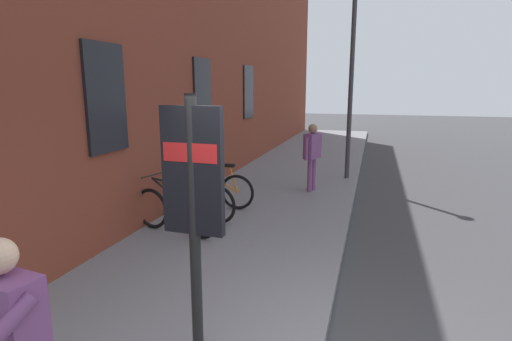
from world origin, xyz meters
TOP-DOWN VIEW (x-y plane):
  - ground at (6.00, -1.00)m, footprint 60.00×60.00m
  - sidewalk_pavement at (8.00, 1.75)m, footprint 24.00×3.50m
  - station_facade at (8.99, 3.80)m, footprint 22.00×0.65m
  - bicycle_beside_lamp at (2.69, 2.79)m, footprint 0.56×1.74m
  - bicycle_under_window at (3.45, 2.79)m, footprint 0.49×1.76m
  - bicycle_by_door at (4.30, 2.75)m, footprint 0.48×1.77m
  - transit_info_sign at (-0.12, 1.10)m, footprint 0.11×0.55m
  - pedestrian_near_bus at (6.18, 1.02)m, footprint 0.57×0.39m
  - tourist_with_hotdogs at (-1.54, 1.67)m, footprint 0.60×0.62m
  - street_lamp at (7.85, 0.30)m, footprint 0.28×0.28m

SIDE VIEW (x-z plane):
  - ground at x=6.00m, z-range 0.00..0.00m
  - sidewalk_pavement at x=8.00m, z-range 0.00..0.12m
  - bicycle_beside_lamp at x=2.69m, z-range 0.02..1.00m
  - bicycle_under_window at x=3.45m, z-range 0.02..1.00m
  - bicycle_by_door at x=4.30m, z-range 0.02..1.00m
  - pedestrian_near_bus at x=6.18m, z-range 0.30..1.90m
  - tourist_with_hotdogs at x=-1.54m, z-range 0.31..1.92m
  - transit_info_sign at x=-0.12m, z-range 0.52..2.92m
  - street_lamp at x=7.85m, z-range 0.60..5.67m
  - station_facade at x=8.99m, z-range 0.00..9.45m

